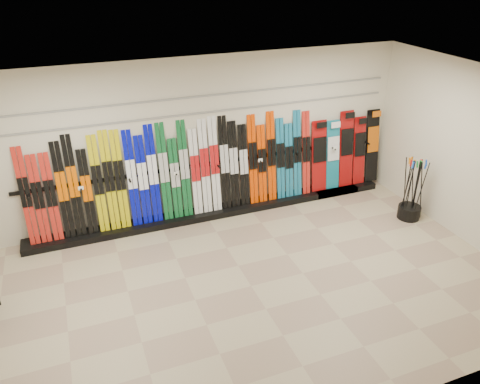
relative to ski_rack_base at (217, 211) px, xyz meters
name	(u,v)px	position (x,y,z in m)	size (l,w,h in m)	color
floor	(251,286)	(-0.22, -2.28, -0.06)	(8.00, 8.00, 0.00)	gray
back_wall	(200,139)	(-0.22, 0.22, 1.44)	(8.00, 8.00, 0.00)	beige
right_wall	(475,158)	(3.78, -2.28, 1.44)	(5.00, 5.00, 0.00)	beige
ceiling	(254,92)	(-0.22, -2.28, 2.94)	(8.00, 8.00, 0.00)	silver
ski_rack_base	(217,211)	(0.00, 0.00, 0.00)	(8.00, 0.40, 0.12)	black
skis	(180,173)	(-0.68, 0.08, 0.90)	(5.37, 0.30, 1.82)	red
snowboards	(346,151)	(2.86, 0.07, 0.80)	(1.59, 0.24, 1.58)	#990C0C
pole_bin	(409,212)	(3.38, -1.45, 0.07)	(0.42, 0.42, 0.25)	black
ski_poles	(413,189)	(3.37, -1.45, 0.55)	(0.40, 0.37, 1.18)	black
slatwall_rail_0	(199,113)	(-0.22, 0.20, 1.94)	(7.60, 0.02, 0.03)	gray
slatwall_rail_1	(199,97)	(-0.22, 0.20, 2.24)	(7.60, 0.02, 0.03)	gray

